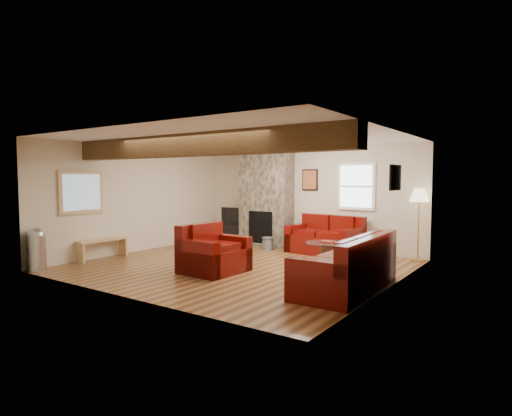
{
  "coord_description": "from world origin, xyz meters",
  "views": [
    {
      "loc": [
        5.08,
        -6.71,
        1.74
      ],
      "look_at": [
        0.14,
        0.4,
        1.14
      ],
      "focal_mm": 30.0,
      "sensor_mm": 36.0,
      "label": 1
    }
  ],
  "objects": [
    {
      "name": "artwork_back",
      "position": [
        0.15,
        2.71,
        1.7
      ],
      "size": [
        0.42,
        0.06,
        0.52
      ],
      "primitive_type": null,
      "color": "black",
      "rests_on": "room"
    },
    {
      "name": "back_window",
      "position": [
        1.35,
        2.71,
        1.55
      ],
      "size": [
        0.9,
        0.08,
        1.1
      ],
      "primitive_type": null,
      "color": "white",
      "rests_on": "room"
    },
    {
      "name": "loveseat",
      "position": [
        0.79,
        2.23,
        0.44
      ],
      "size": [
        1.73,
        1.12,
        0.87
      ],
      "primitive_type": null,
      "rotation": [
        0.0,
        0.0,
        -0.11
      ],
      "color": "#4C0B05",
      "rests_on": "floor"
    },
    {
      "name": "television",
      "position": [
        -2.03,
        2.53,
        0.71
      ],
      "size": [
        0.81,
        0.11,
        0.47
      ],
      "primitive_type": "imported",
      "color": "black",
      "rests_on": "tv_cabinet"
    },
    {
      "name": "tv_cabinet",
      "position": [
        -2.03,
        2.53,
        0.24
      ],
      "size": [
        0.95,
        0.38,
        0.47
      ],
      "primitive_type": "cube",
      "color": "black",
      "rests_on": "floor"
    },
    {
      "name": "chimney_breast",
      "position": [
        -1.0,
        2.49,
        1.22
      ],
      "size": [
        1.4,
        0.67,
        2.5
      ],
      "color": "#39342C",
      "rests_on": "floor"
    },
    {
      "name": "pine_bench",
      "position": [
        -2.83,
        -1.11,
        0.22
      ],
      "size": [
        0.27,
        1.16,
        0.43
      ],
      "primitive_type": null,
      "color": "tan",
      "rests_on": "floor"
    },
    {
      "name": "pedal_bin",
      "position": [
        -2.82,
        -2.55,
        0.41
      ],
      "size": [
        0.33,
        0.33,
        0.82
      ],
      "primitive_type": null,
      "rotation": [
        0.0,
        0.0,
        0.01
      ],
      "color": "#B3B2B8",
      "rests_on": "floor"
    },
    {
      "name": "oak_beam",
      "position": [
        0.0,
        -1.25,
        2.31
      ],
      "size": [
        6.0,
        0.36,
        0.38
      ],
      "primitive_type": "cube",
      "color": "black",
      "rests_on": "room"
    },
    {
      "name": "artwork_right",
      "position": [
        2.96,
        0.3,
        1.75
      ],
      "size": [
        0.06,
        0.55,
        0.42
      ],
      "primitive_type": null,
      "color": "black",
      "rests_on": "room"
    },
    {
      "name": "armchair_red",
      "position": [
        -0.02,
        -0.72,
        0.44
      ],
      "size": [
        1.0,
        1.13,
        0.88
      ],
      "primitive_type": null,
      "rotation": [
        0.0,
        0.0,
        1.53
      ],
      "color": "#4C0B05",
      "rests_on": "floor"
    },
    {
      "name": "hatch_window",
      "position": [
        -2.96,
        -1.5,
        1.45
      ],
      "size": [
        0.08,
        1.0,
        0.9
      ],
      "primitive_type": null,
      "color": "tan",
      "rests_on": "room"
    },
    {
      "name": "floor_lamp",
      "position": [
        2.8,
        2.55,
        1.3
      ],
      "size": [
        0.39,
        0.39,
        1.53
      ],
      "color": "tan",
      "rests_on": "floor"
    },
    {
      "name": "coal_bucket",
      "position": [
        -0.59,
        1.96,
        0.15
      ],
      "size": [
        0.33,
        0.33,
        0.31
      ],
      "primitive_type": null,
      "color": "slate",
      "rests_on": "floor"
    },
    {
      "name": "room",
      "position": [
        0.0,
        0.0,
        1.25
      ],
      "size": [
        8.0,
        8.0,
        8.0
      ],
      "color": "#4E2A14",
      "rests_on": "ground"
    },
    {
      "name": "ceiling_dome",
      "position": [
        0.9,
        0.9,
        2.44
      ],
      "size": [
        0.4,
        0.4,
        0.18
      ],
      "primitive_type": null,
      "color": "#F4E4CF",
      "rests_on": "room"
    },
    {
      "name": "coffee_table",
      "position": [
        1.39,
        1.15,
        0.22
      ],
      "size": [
        0.9,
        0.9,
        0.47
      ],
      "color": "#4A2C17",
      "rests_on": "floor"
    },
    {
      "name": "sofa_three",
      "position": [
        2.48,
        -0.52,
        0.43
      ],
      "size": [
        0.99,
        2.26,
        0.86
      ],
      "primitive_type": null,
      "rotation": [
        0.0,
        0.0,
        -1.55
      ],
      "color": "#4C0B05",
      "rests_on": "floor"
    }
  ]
}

